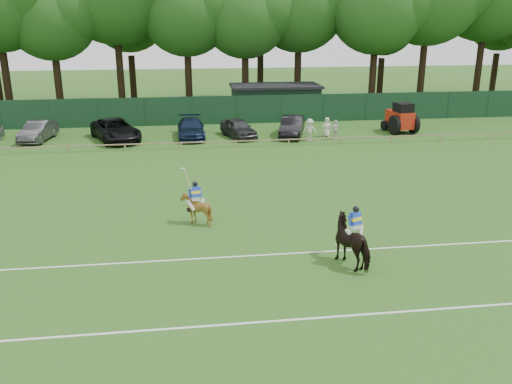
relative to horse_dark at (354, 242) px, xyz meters
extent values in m
plane|color=#1E4C14|center=(-3.63, 2.25, -0.95)|extent=(160.00, 160.00, 0.00)
imported|color=black|center=(0.00, 0.00, 0.00)|extent=(1.89, 2.46, 1.89)
imported|color=brown|center=(-5.97, 5.17, -0.21)|extent=(1.46, 1.57, 1.46)
imported|color=#303133|center=(-17.56, 24.43, -0.18)|extent=(2.27, 4.81, 1.52)
imported|color=black|center=(-11.62, 23.76, -0.12)|extent=(4.77, 6.55, 1.65)
imported|color=#101C33|center=(-5.81, 23.96, -0.20)|extent=(2.16, 5.19, 1.50)
imported|color=#2F2F31|center=(-2.07, 23.59, -0.20)|extent=(3.01, 4.70, 1.49)
imported|color=black|center=(2.26, 23.47, -0.15)|extent=(2.99, 5.09, 1.59)
imported|color=beige|center=(3.27, 21.61, -0.09)|extent=(1.13, 0.68, 1.72)
imported|color=silver|center=(5.34, 21.72, -0.17)|extent=(0.98, 0.72, 1.54)
imported|color=silver|center=(4.96, 22.85, -0.17)|extent=(0.84, 0.64, 1.55)
cube|color=silver|center=(0.00, 0.00, 0.65)|extent=(0.44, 0.39, 0.18)
cube|color=blue|center=(0.00, 0.00, 0.97)|extent=(0.49, 0.45, 0.51)
cube|color=yellow|center=(0.00, 0.00, 0.95)|extent=(0.51, 0.44, 0.18)
sphere|color=black|center=(0.00, 0.00, 1.34)|extent=(0.25, 0.25, 0.25)
cylinder|color=silver|center=(0.26, 0.07, 0.35)|extent=(0.38, 0.46, 0.59)
cylinder|color=silver|center=(-0.21, -0.16, 0.35)|extent=(0.48, 0.27, 0.59)
cube|color=silver|center=(-5.97, 5.17, 0.30)|extent=(0.41, 0.34, 0.18)
cube|color=blue|center=(-5.97, 5.17, 0.62)|extent=(0.46, 0.39, 0.51)
cube|color=yellow|center=(-5.97, 5.17, 0.60)|extent=(0.49, 0.38, 0.18)
sphere|color=black|center=(-5.97, 5.17, 0.99)|extent=(0.25, 0.25, 0.25)
cylinder|color=silver|center=(-5.70, 5.18, 0.00)|extent=(0.41, 0.41, 0.59)
cylinder|color=silver|center=(-6.21, 5.06, 0.00)|extent=(0.44, 0.31, 0.59)
cylinder|color=tan|center=(-6.27, 5.15, 1.17)|extent=(0.40, 0.51, 1.17)
sphere|color=silver|center=(-0.17, 1.77, -0.90)|extent=(0.09, 0.09, 0.09)
cube|color=silver|center=(-3.63, -3.75, -0.94)|extent=(60.00, 0.10, 0.01)
cube|color=silver|center=(-3.63, 1.25, -0.94)|extent=(60.00, 0.10, 0.01)
cube|color=#997F5B|center=(-3.63, 20.25, -0.50)|extent=(62.00, 0.08, 0.08)
cube|color=#14351E|center=(-3.63, 29.25, 0.30)|extent=(92.00, 0.04, 2.50)
cube|color=#14331E|center=(2.37, 32.25, 0.45)|extent=(8.00, 4.00, 2.80)
cube|color=black|center=(2.37, 32.25, 1.97)|extent=(8.40, 4.40, 0.24)
cube|color=#AF2310|center=(11.39, 23.75, 0.15)|extent=(1.70, 2.66, 1.35)
cube|color=black|center=(11.45, 23.34, 1.08)|extent=(1.43, 1.52, 0.94)
cylinder|color=black|center=(10.62, 22.91, -0.17)|extent=(0.54, 1.59, 1.56)
cylinder|color=black|center=(12.37, 23.16, -0.17)|extent=(0.54, 1.59, 1.56)
cylinder|color=black|center=(10.47, 24.67, -0.53)|extent=(0.43, 0.87, 0.83)
cylinder|color=black|center=(12.01, 24.90, -0.53)|extent=(0.43, 0.87, 0.83)
camera|label=1|loc=(-6.37, -18.67, 8.38)|focal=38.00mm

